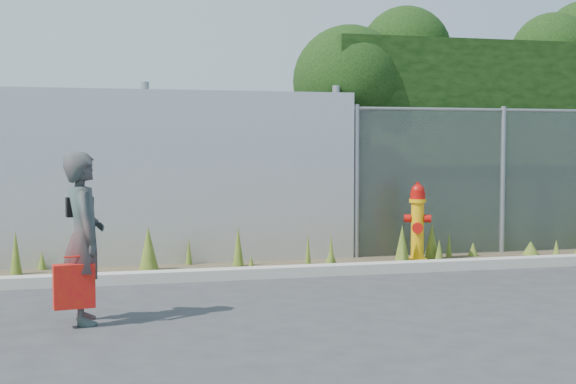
# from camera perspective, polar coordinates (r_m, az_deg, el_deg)

# --- Properties ---
(ground) EXTENTS (80.00, 80.00, 0.00)m
(ground) POSITION_cam_1_polar(r_m,az_deg,el_deg) (7.62, 4.87, -8.09)
(ground) COLOR #343436
(ground) RESTS_ON ground
(curb) EXTENTS (16.00, 0.22, 0.12)m
(curb) POSITION_cam_1_polar(r_m,az_deg,el_deg) (9.30, 1.18, -5.63)
(curb) COLOR #B0AC9F
(curb) RESTS_ON ground
(weed_strip) EXTENTS (16.00, 1.32, 0.54)m
(weed_strip) POSITION_cam_1_polar(r_m,az_deg,el_deg) (10.06, 2.84, -4.62)
(weed_strip) COLOR #483B29
(weed_strip) RESTS_ON ground
(corrugated_fence) EXTENTS (8.50, 0.21, 2.30)m
(corrugated_fence) POSITION_cam_1_polar(r_m,az_deg,el_deg) (10.09, -18.82, 0.85)
(corrugated_fence) COLOR silver
(corrugated_fence) RESTS_ON ground
(chainlink_fence) EXTENTS (6.50, 0.07, 2.05)m
(chainlink_fence) POSITION_cam_1_polar(r_m,az_deg,el_deg) (12.09, 19.35, 0.88)
(chainlink_fence) COLOR gray
(chainlink_fence) RESTS_ON ground
(hedge) EXTENTS (7.77, 1.92, 3.81)m
(hedge) POSITION_cam_1_polar(r_m,az_deg,el_deg) (13.00, 17.27, 5.16)
(hedge) COLOR black
(hedge) RESTS_ON ground
(fire_hydrant) EXTENTS (0.35, 0.31, 1.04)m
(fire_hydrant) POSITION_cam_1_polar(r_m,az_deg,el_deg) (10.47, 9.21, -2.22)
(fire_hydrant) COLOR #E8AA0C
(fire_hydrant) RESTS_ON ground
(woman) EXTENTS (0.40, 0.56, 1.45)m
(woman) POSITION_cam_1_polar(r_m,az_deg,el_deg) (6.99, -14.33, -3.18)
(woman) COLOR #0F6059
(woman) RESTS_ON ground
(red_tote_bag) EXTENTS (0.33, 0.12, 0.43)m
(red_tote_bag) POSITION_cam_1_polar(r_m,az_deg,el_deg) (6.87, -14.98, -6.48)
(red_tote_bag) COLOR red
(black_shoulder_bag) EXTENTS (0.22, 0.09, 0.17)m
(black_shoulder_bag) POSITION_cam_1_polar(r_m,az_deg,el_deg) (7.07, -14.60, -1.03)
(black_shoulder_bag) COLOR black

